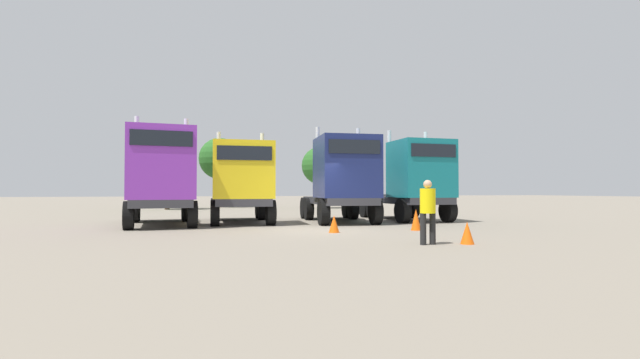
# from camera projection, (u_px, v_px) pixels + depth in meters

# --- Properties ---
(ground) EXTENTS (200.00, 200.00, 0.00)m
(ground) POSITION_uv_depth(u_px,v_px,m) (318.00, 230.00, 15.91)
(ground) COLOR gray
(semi_truck_purple) EXTENTS (2.85, 6.40, 4.38)m
(semi_truck_purple) POSITION_uv_depth(u_px,v_px,m) (161.00, 176.00, 17.50)
(semi_truck_purple) COLOR #333338
(semi_truck_purple) RESTS_ON ground
(semi_truck_yellow) EXTENTS (2.85, 5.93, 3.98)m
(semi_truck_yellow) POSITION_uv_depth(u_px,v_px,m) (242.00, 182.00, 19.02)
(semi_truck_yellow) COLOR #333338
(semi_truck_yellow) RESTS_ON ground
(semi_truck_navy) EXTENTS (3.05, 6.03, 4.27)m
(semi_truck_navy) POSITION_uv_depth(u_px,v_px,m) (343.00, 178.00, 19.43)
(semi_truck_navy) COLOR #333338
(semi_truck_navy) RESTS_ON ground
(semi_truck_teal) EXTENTS (2.64, 5.76, 4.24)m
(semi_truck_teal) POSITION_uv_depth(u_px,v_px,m) (415.00, 180.00, 20.63)
(semi_truck_teal) COLOR #333338
(semi_truck_teal) RESTS_ON ground
(visitor_in_hivis) EXTENTS (0.45, 0.41, 1.68)m
(visitor_in_hivis) POSITION_uv_depth(u_px,v_px,m) (428.00, 207.00, 11.66)
(visitor_in_hivis) COLOR black
(visitor_in_hivis) RESTS_ON ground
(traffic_cone_near) EXTENTS (0.36, 0.36, 0.75)m
(traffic_cone_near) POSITION_uv_depth(u_px,v_px,m) (416.00, 220.00, 15.84)
(traffic_cone_near) COLOR #F2590C
(traffic_cone_near) RESTS_ON ground
(traffic_cone_mid) EXTENTS (0.36, 0.36, 0.59)m
(traffic_cone_mid) POSITION_uv_depth(u_px,v_px,m) (467.00, 233.00, 11.76)
(traffic_cone_mid) COLOR #F2590C
(traffic_cone_mid) RESTS_ON ground
(traffic_cone_far) EXTENTS (0.36, 0.36, 0.58)m
(traffic_cone_far) POSITION_uv_depth(u_px,v_px,m) (334.00, 224.00, 14.99)
(traffic_cone_far) COLOR #F2590C
(traffic_cone_far) RESTS_ON ground
(oak_far_left) EXTENTS (3.42, 3.42, 5.23)m
(oak_far_left) POSITION_uv_depth(u_px,v_px,m) (168.00, 162.00, 33.38)
(oak_far_left) COLOR #4C3823
(oak_far_left) RESTS_ON ground
(oak_far_centre) EXTENTS (3.47, 3.47, 5.84)m
(oak_far_centre) POSITION_uv_depth(u_px,v_px,m) (220.00, 159.00, 37.67)
(oak_far_centre) COLOR #4C3823
(oak_far_centre) RESTS_ON ground
(oak_far_right) EXTENTS (3.02, 3.02, 4.92)m
(oak_far_right) POSITION_uv_depth(u_px,v_px,m) (321.00, 166.00, 35.73)
(oak_far_right) COLOR #4C3823
(oak_far_right) RESTS_ON ground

